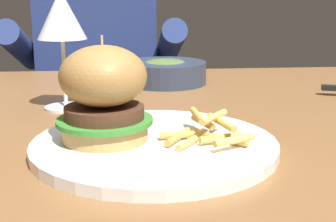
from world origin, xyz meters
TOP-DOWN VIEW (x-y plane):
  - dining_table at (0.00, 0.00)m, footprint 1.35×0.91m
  - main_plate at (0.02, -0.19)m, footprint 0.31×0.31m
  - burger_sandwich at (-0.04, -0.18)m, footprint 0.12×0.12m
  - fries_pile at (0.09, -0.20)m, footprint 0.11×0.12m
  - wine_glass at (-0.12, 0.05)m, footprint 0.08×0.08m
  - soup_bowl at (0.07, 0.26)m, footprint 0.18×0.18m
  - diner_person at (-0.10, 0.73)m, footprint 0.51×0.36m

SIDE VIEW (x-z plane):
  - diner_person at x=-0.10m, z-range -0.02..1.15m
  - dining_table at x=0.00m, z-range 0.29..1.03m
  - main_plate at x=0.02m, z-range 0.74..0.75m
  - soup_bowl at x=0.07m, z-range 0.74..0.79m
  - fries_pile at x=0.09m, z-range 0.75..0.78m
  - burger_sandwich at x=-0.04m, z-range 0.75..0.88m
  - wine_glass at x=-0.12m, z-range 0.79..1.00m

